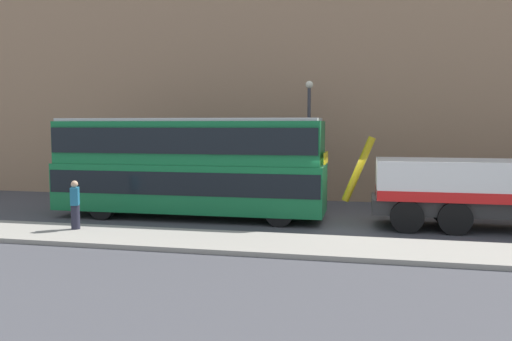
# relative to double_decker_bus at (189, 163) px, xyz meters

# --- Properties ---
(ground_plane) EXTENTS (120.00, 120.00, 0.00)m
(ground_plane) POSITION_rel_double_decker_bus_xyz_m (6.38, -0.00, -2.23)
(ground_plane) COLOR #424247
(near_kerb) EXTENTS (60.00, 2.80, 0.15)m
(near_kerb) POSITION_rel_double_decker_bus_xyz_m (6.38, -4.20, -2.16)
(near_kerb) COLOR gray
(near_kerb) RESTS_ON ground_plane
(building_facade) EXTENTS (60.00, 1.50, 16.00)m
(building_facade) POSITION_rel_double_decker_bus_xyz_m (6.38, 6.64, 5.84)
(building_facade) COLOR #9E7A5B
(building_facade) RESTS_ON ground_plane
(double_decker_bus) EXTENTS (11.07, 2.68, 4.06)m
(double_decker_bus) POSITION_rel_double_decker_bus_xyz_m (0.00, 0.00, 0.00)
(double_decker_bus) COLOR #146B38
(double_decker_bus) RESTS_ON ground_plane
(pedestrian_onlooker) EXTENTS (0.39, 0.47, 1.71)m
(pedestrian_onlooker) POSITION_rel_double_decker_bus_xyz_m (-2.88, -3.71, -1.25)
(pedestrian_onlooker) COLOR #232333
(pedestrian_onlooker) RESTS_ON near_kerb
(street_lamp) EXTENTS (0.36, 0.36, 5.83)m
(street_lamp) POSITION_rel_double_decker_bus_xyz_m (4.34, 4.44, 1.24)
(street_lamp) COLOR #38383D
(street_lamp) RESTS_ON ground_plane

